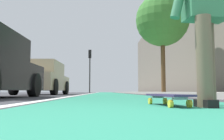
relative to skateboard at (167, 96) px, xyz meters
The scene contains 10 objects.
ground_plane 8.51m from the skateboard, ahead, with size 80.00×80.00×0.00m, color #38383D.
bike_lane_paint 22.51m from the skateboard, ahead, with size 56.00×2.34×0.00m, color #288466.
lane_stripe_white 18.57m from the skateboard, ahead, with size 52.00×0.16×0.01m, color silver.
sidewalk_curb 16.79m from the skateboard, 10.55° to the right, with size 52.00×3.20×0.12m, color #9E9B93.
building_facade 21.80m from the skateboard, 16.46° to the right, with size 40.00×1.20×8.73m, color #696056.
skateboard is the anchor object (origin of this frame).
skater_person 0.92m from the skateboard, 113.41° to the right, with size 0.48×0.72×1.64m.
parked_car_mid 9.64m from the skateboard, 20.93° to the left, with size 4.18×1.97×1.50m.
traffic_light 21.70m from the skateboard, ahead, with size 0.33×0.28×4.21m.
street_tree_mid 12.02m from the skateboard, 13.67° to the right, with size 2.98×2.98×5.66m.
Camera 1 is at (-0.91, 0.39, 0.14)m, focal length 39.37 mm.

